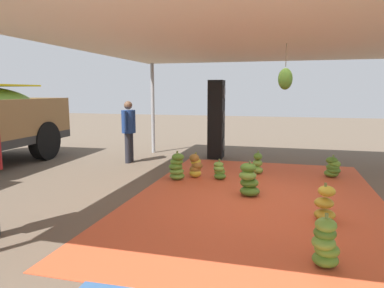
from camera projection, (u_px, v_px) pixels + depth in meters
ground_plane at (96, 186)px, 6.67m from camera, size 40.00×40.00×0.00m
tarp_orange at (256, 198)px, 5.91m from camera, size 6.15×4.04×0.01m
tent_canopy at (267, 41)px, 5.50m from camera, size 8.00×7.00×2.63m
banana_bunch_0 at (196, 166)px, 7.33m from camera, size 0.36×0.37×0.52m
banana_bunch_1 at (177, 167)px, 7.11m from camera, size 0.41×0.41×0.59m
banana_bunch_2 at (333, 168)px, 7.34m from camera, size 0.37×0.40×0.47m
banana_bunch_3 at (249, 180)px, 6.05m from camera, size 0.47×0.43×0.60m
banana_bunch_4 at (325, 204)px, 4.89m from camera, size 0.36×0.36×0.53m
banana_bunch_5 at (258, 164)px, 7.65m from camera, size 0.34×0.30×0.50m
banana_bunch_6 at (325, 244)px, 3.58m from camera, size 0.38×0.38×0.56m
banana_bunch_8 at (219, 171)px, 7.19m from camera, size 0.37×0.33×0.41m
worker_1 at (129, 127)px, 8.81m from camera, size 0.56×0.35×1.54m
speaker_stack at (216, 119)px, 9.43m from camera, size 0.54×0.42×2.07m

